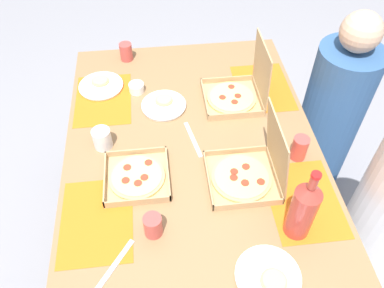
# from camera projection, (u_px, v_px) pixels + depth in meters

# --- Properties ---
(ground_plane) EXTENTS (6.00, 6.00, 0.00)m
(ground_plane) POSITION_uv_depth(u_px,v_px,m) (192.00, 233.00, 2.24)
(ground_plane) COLOR gray
(dining_table) EXTENTS (1.47, 1.07, 0.76)m
(dining_table) POSITION_uv_depth(u_px,v_px,m) (192.00, 160.00, 1.75)
(dining_table) COLOR #3F3328
(dining_table) RESTS_ON ground_plane
(placemat_near_left) EXTENTS (0.36, 0.26, 0.00)m
(placemat_near_left) POSITION_uv_depth(u_px,v_px,m) (103.00, 99.00, 1.86)
(placemat_near_left) COLOR orange
(placemat_near_left) RESTS_ON dining_table
(placemat_near_right) EXTENTS (0.36, 0.26, 0.00)m
(placemat_near_right) POSITION_uv_depth(u_px,v_px,m) (97.00, 220.00, 1.42)
(placemat_near_right) COLOR orange
(placemat_near_right) RESTS_ON dining_table
(placemat_far_left) EXTENTS (0.36, 0.26, 0.00)m
(placemat_far_left) POSITION_uv_depth(u_px,v_px,m) (262.00, 87.00, 1.92)
(placemat_far_left) COLOR orange
(placemat_far_left) RESTS_ON dining_table
(placemat_far_right) EXTENTS (0.36, 0.26, 0.00)m
(placemat_far_right) POSITION_uv_depth(u_px,v_px,m) (303.00, 200.00, 1.48)
(placemat_far_right) COLOR orange
(placemat_far_right) RESTS_ON dining_table
(pizza_box_corner_left) EXTENTS (0.25, 0.25, 0.04)m
(pizza_box_corner_left) POSITION_uv_depth(u_px,v_px,m) (137.00, 177.00, 1.54)
(pizza_box_corner_left) COLOR tan
(pizza_box_corner_left) RESTS_ON dining_table
(pizza_box_center) EXTENTS (0.27, 0.27, 0.30)m
(pizza_box_center) POSITION_uv_depth(u_px,v_px,m) (249.00, 171.00, 1.51)
(pizza_box_center) COLOR tan
(pizza_box_center) RESTS_ON dining_table
(pizza_box_corner_right) EXTENTS (0.26, 0.27, 0.30)m
(pizza_box_corner_right) POSITION_uv_depth(u_px,v_px,m) (238.00, 92.00, 1.83)
(pizza_box_corner_right) COLOR tan
(pizza_box_corner_right) RESTS_ON dining_table
(plate_far_left) EXTENTS (0.21, 0.21, 0.03)m
(plate_far_left) POSITION_uv_depth(u_px,v_px,m) (101.00, 86.00, 1.91)
(plate_far_left) COLOR white
(plate_far_left) RESTS_ON dining_table
(plate_near_left) EXTENTS (0.21, 0.21, 0.03)m
(plate_near_left) POSITION_uv_depth(u_px,v_px,m) (164.00, 105.00, 1.82)
(plate_near_left) COLOR white
(plate_near_left) RESTS_ON dining_table
(plate_middle) EXTENTS (0.22, 0.22, 0.03)m
(plate_middle) POSITION_uv_depth(u_px,v_px,m) (268.00, 277.00, 1.27)
(plate_middle) COLOR white
(plate_middle) RESTS_ON dining_table
(soda_bottle) EXTENTS (0.09, 0.09, 0.32)m
(soda_bottle) POSITION_uv_depth(u_px,v_px,m) (303.00, 209.00, 1.30)
(soda_bottle) COLOR #B2382D
(soda_bottle) RESTS_ON dining_table
(cup_clear_left) EXTENTS (0.06, 0.06, 0.09)m
(cup_clear_left) POSITION_uv_depth(u_px,v_px,m) (126.00, 52.00, 2.04)
(cup_clear_left) COLOR #BF4742
(cup_clear_left) RESTS_ON dining_table
(cup_clear_right) EXTENTS (0.08, 0.08, 0.09)m
(cup_clear_right) POSITION_uv_depth(u_px,v_px,m) (102.00, 139.00, 1.63)
(cup_clear_right) COLOR silver
(cup_clear_right) RESTS_ON dining_table
(cup_dark) EXTENTS (0.07, 0.07, 0.09)m
(cup_dark) POSITION_uv_depth(u_px,v_px,m) (153.00, 225.00, 1.36)
(cup_dark) COLOR #BF4742
(cup_dark) RESTS_ON dining_table
(cup_red) EXTENTS (0.06, 0.06, 0.11)m
(cup_red) POSITION_uv_depth(u_px,v_px,m) (299.00, 148.00, 1.59)
(cup_red) COLOR #BF4742
(cup_red) RESTS_ON dining_table
(condiment_bowl) EXTENTS (0.07, 0.07, 0.04)m
(condiment_bowl) POSITION_uv_depth(u_px,v_px,m) (137.00, 88.00, 1.88)
(condiment_bowl) COLOR white
(condiment_bowl) RESTS_ON dining_table
(knife_by_near_left) EXTENTS (0.18, 0.14, 0.00)m
(knife_by_near_left) POSITION_uv_depth(u_px,v_px,m) (114.00, 265.00, 1.30)
(knife_by_near_left) COLOR #B7B7BC
(knife_by_near_left) RESTS_ON dining_table
(knife_by_far_left) EXTENTS (0.21, 0.06, 0.00)m
(knife_by_far_left) POSITION_uv_depth(u_px,v_px,m) (193.00, 139.00, 1.69)
(knife_by_far_left) COLOR #B7B7BC
(knife_by_far_left) RESTS_ON dining_table
(diner_left_seat) EXTENTS (0.32, 0.32, 1.14)m
(diner_left_seat) POSITION_uv_depth(u_px,v_px,m) (330.00, 118.00, 2.14)
(diner_left_seat) COLOR #33598C
(diner_left_seat) RESTS_ON ground_plane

